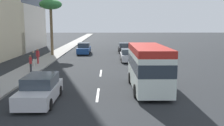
# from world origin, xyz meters

# --- Properties ---
(ground_plane) EXTENTS (198.00, 198.00, 0.00)m
(ground_plane) POSITION_xyz_m (31.50, 0.00, 0.00)
(ground_plane) COLOR #26282B
(sidewalk_right) EXTENTS (162.00, 2.61, 0.15)m
(sidewalk_right) POSITION_xyz_m (31.50, 7.14, 0.07)
(sidewalk_right) COLOR #9E9B93
(sidewalk_right) RESTS_ON ground_plane
(lane_stripe_mid) EXTENTS (3.20, 0.16, 0.01)m
(lane_stripe_mid) POSITION_xyz_m (13.72, 0.00, 0.01)
(lane_stripe_mid) COLOR silver
(lane_stripe_mid) RESTS_ON ground_plane
(lane_stripe_far) EXTENTS (3.20, 0.16, 0.01)m
(lane_stripe_far) POSITION_xyz_m (21.00, 0.00, 0.01)
(lane_stripe_far) COLOR silver
(lane_stripe_far) RESTS_ON ground_plane
(minibus_lead) EXTENTS (6.73, 2.36, 3.06)m
(minibus_lead) POSITION_xyz_m (15.02, -3.45, 1.68)
(minibus_lead) COLOR silver
(minibus_lead) RESTS_ON ground_plane
(car_second) EXTENTS (4.36, 1.87, 1.54)m
(car_second) POSITION_xyz_m (28.52, -3.16, 0.73)
(car_second) COLOR silver
(car_second) RESTS_ON ground_plane
(car_third) EXTENTS (4.76, 1.88, 1.68)m
(car_third) POSITION_xyz_m (36.50, 2.98, 0.79)
(car_third) COLOR #1E478C
(car_third) RESTS_ON ground_plane
(car_fourth) EXTENTS (4.65, 1.80, 1.59)m
(car_fourth) POSITION_xyz_m (37.84, -3.26, 0.75)
(car_fourth) COLOR black
(car_fourth) RESTS_ON ground_plane
(car_fifth) EXTENTS (4.56, 1.92, 1.58)m
(car_fifth) POSITION_xyz_m (12.28, 3.31, 0.75)
(car_fifth) COLOR silver
(car_fifth) RESTS_ON ground_plane
(pedestrian_near_lamp) EXTENTS (0.38, 0.33, 1.56)m
(pedestrian_near_lamp) POSITION_xyz_m (20.99, 6.48, 1.00)
(pedestrian_near_lamp) COLOR #333338
(pedestrian_near_lamp) RESTS_ON sidewalk_right
(pedestrian_mid_block) EXTENTS (0.34, 0.39, 1.64)m
(pedestrian_mid_block) POSITION_xyz_m (25.97, 7.17, 1.05)
(pedestrian_mid_block) COLOR red
(pedestrian_mid_block) RESTS_ON sidewalk_right
(pedestrian_by_tree) EXTENTS (0.39, 0.36, 1.60)m
(pedestrian_by_tree) POSITION_xyz_m (24.23, 7.13, 1.03)
(pedestrian_by_tree) COLOR beige
(pedestrian_by_tree) RESTS_ON sidewalk_right
(palm_tree) EXTENTS (3.12, 3.12, 7.79)m
(palm_tree) POSITION_xyz_m (33.99, 7.29, 7.00)
(palm_tree) COLOR brown
(palm_tree) RESTS_ON sidewalk_right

